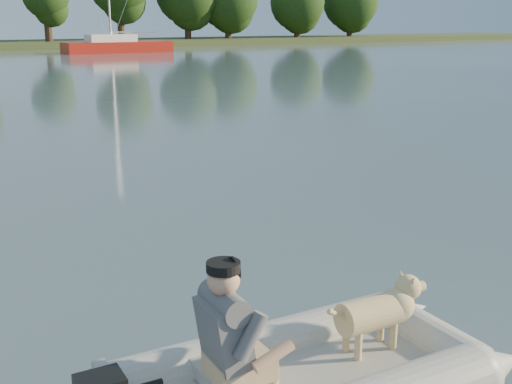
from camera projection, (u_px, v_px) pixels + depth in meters
water at (341, 340)px, 5.71m from camera, size 160.00×160.00×0.00m
dinghy at (310, 332)px, 4.69m from camera, size 4.23×2.68×1.30m
man at (227, 328)px, 4.38m from camera, size 0.69×0.60×1.01m
dog at (371, 320)px, 5.03m from camera, size 0.88×0.33×0.58m
sailboat at (117, 46)px, 53.15m from camera, size 8.93×2.86×12.20m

